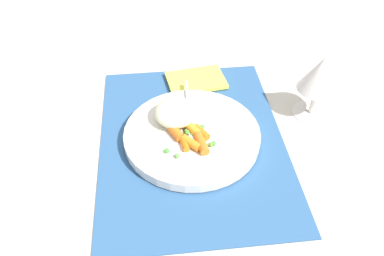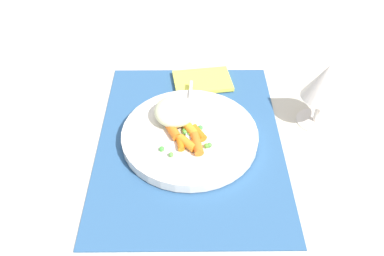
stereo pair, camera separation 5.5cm
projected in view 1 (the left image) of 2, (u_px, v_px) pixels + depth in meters
The scene contains 9 objects.
ground_plane at pixel (192, 141), 0.78m from camera, with size 2.40×2.40×0.00m, color beige.
placemat at pixel (192, 140), 0.78m from camera, with size 0.48×0.35×0.01m, color #2D5684.
plate at pixel (192, 136), 0.77m from camera, with size 0.26×0.26×0.02m, color silver.
rice_mound at pixel (175, 112), 0.77m from camera, with size 0.09×0.08×0.04m, color beige.
carrot_portion at pixel (191, 137), 0.74m from camera, with size 0.08×0.08×0.02m.
pea_scatter at pixel (192, 136), 0.74m from camera, with size 0.09×0.10×0.01m.
fork at pixel (191, 118), 0.78m from camera, with size 0.20×0.02×0.01m.
wine_glass at pixel (320, 76), 0.77m from camera, with size 0.08×0.08×0.14m.
napkin at pixel (196, 80), 0.91m from camera, with size 0.09×0.13×0.01m, color #EAE54C.
Camera 1 is at (0.55, -0.06, 0.55)m, focal length 37.18 mm.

